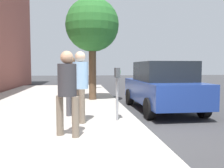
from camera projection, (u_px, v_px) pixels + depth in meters
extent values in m
plane|color=#38383A|center=(149.00, 136.00, 5.52)|extent=(80.00, 80.00, 0.00)
cube|color=#B7B2A8|center=(13.00, 137.00, 5.13)|extent=(28.00, 6.00, 0.15)
cylinder|color=gray|center=(117.00, 99.00, 6.38)|extent=(0.07, 0.07, 1.15)
cube|color=#383D42|center=(118.00, 73.00, 6.23)|extent=(0.16, 0.11, 0.26)
cube|color=#383D42|center=(117.00, 73.00, 6.43)|extent=(0.16, 0.11, 0.26)
cube|color=#268C33|center=(120.00, 72.00, 6.24)|extent=(0.10, 0.01, 0.10)
cube|color=#268C33|center=(119.00, 72.00, 6.44)|extent=(0.10, 0.01, 0.10)
cylinder|color=#726656|center=(79.00, 104.00, 6.44)|extent=(0.15, 0.15, 0.87)
cylinder|color=#726656|center=(82.00, 106.00, 6.07)|extent=(0.15, 0.15, 0.87)
cylinder|color=#8CB7E0|center=(80.00, 75.00, 6.20)|extent=(0.40, 0.40, 0.69)
sphere|color=beige|center=(80.00, 57.00, 6.17)|extent=(0.27, 0.27, 0.27)
cylinder|color=#726656|center=(60.00, 115.00, 5.02)|extent=(0.15, 0.15, 0.84)
cylinder|color=#726656|center=(76.00, 117.00, 4.86)|extent=(0.15, 0.15, 0.84)
cylinder|color=#333338|center=(67.00, 80.00, 4.89)|extent=(0.38, 0.38, 0.66)
sphere|color=tan|center=(67.00, 57.00, 4.85)|extent=(0.26, 0.26, 0.26)
cylinder|color=#47474C|center=(74.00, 100.00, 7.37)|extent=(0.15, 0.15, 0.83)
cylinder|color=#47474C|center=(69.00, 102.00, 7.00)|extent=(0.15, 0.15, 0.83)
cylinder|color=#333338|center=(71.00, 76.00, 7.13)|extent=(0.38, 0.38, 0.66)
sphere|color=brown|center=(71.00, 61.00, 7.10)|extent=(0.26, 0.26, 0.26)
cube|color=navy|center=(161.00, 91.00, 8.72)|extent=(4.41, 1.87, 0.76)
cube|color=black|center=(164.00, 71.00, 8.47)|extent=(2.21, 1.71, 0.68)
cylinder|color=black|center=(130.00, 97.00, 10.04)|extent=(0.66, 0.22, 0.66)
cylinder|color=black|center=(170.00, 96.00, 10.27)|extent=(0.66, 0.22, 0.66)
cylinder|color=black|center=(149.00, 109.00, 7.21)|extent=(0.66, 0.22, 0.66)
cylinder|color=black|center=(204.00, 107.00, 7.45)|extent=(0.66, 0.22, 0.66)
cylinder|color=brown|center=(93.00, 70.00, 10.52)|extent=(0.32, 0.32, 2.56)
sphere|color=#2A6E2C|center=(92.00, 25.00, 10.38)|extent=(2.32, 2.32, 2.32)
cylinder|color=black|center=(92.00, 61.00, 15.34)|extent=(0.12, 0.12, 3.60)
cube|color=black|center=(95.00, 40.00, 15.27)|extent=(0.24, 0.20, 0.76)
sphere|color=red|center=(97.00, 36.00, 15.26)|extent=(0.14, 0.14, 0.14)
sphere|color=orange|center=(97.00, 40.00, 15.28)|extent=(0.14, 0.14, 0.14)
sphere|color=green|center=(97.00, 44.00, 15.30)|extent=(0.14, 0.14, 0.14)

